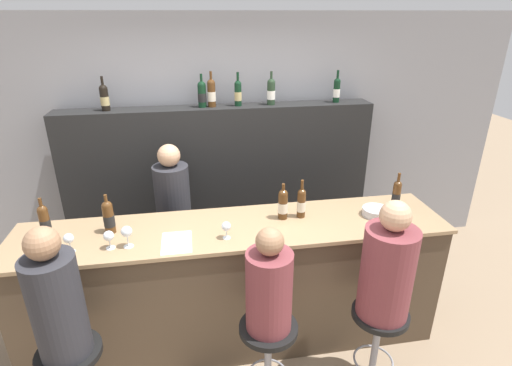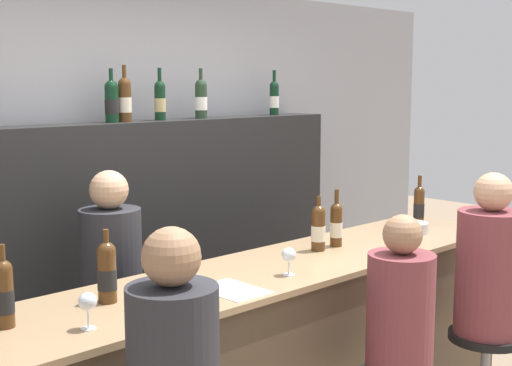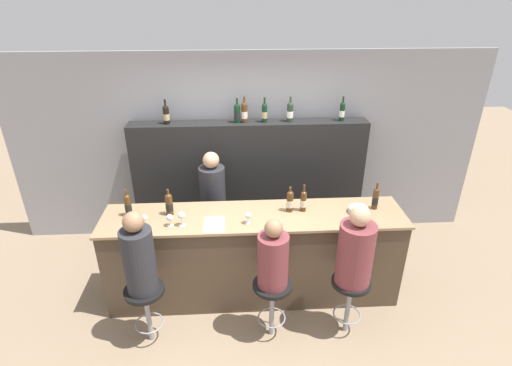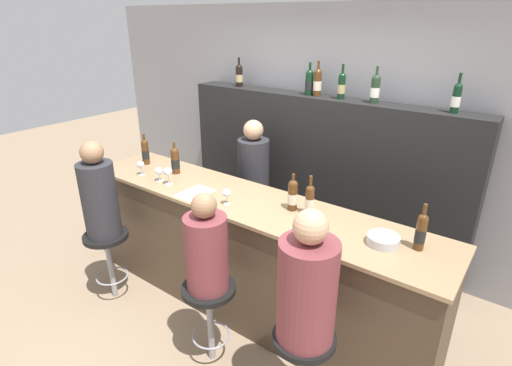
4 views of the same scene
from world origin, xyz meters
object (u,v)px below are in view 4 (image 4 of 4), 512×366
object	(u,v)px
guest_seated_middle	(206,249)
wine_bottle_backbar_3	(342,85)
wine_bottle_backbar_2	(318,82)
wine_bottle_backbar_5	(456,98)
wine_bottle_backbar_4	(375,89)
wine_bottle_backbar_0	(239,75)
bar_stool_right	(303,353)
metal_bowl	(383,240)
guest_seated_right	(307,286)
bartender	(254,197)
wine_glass_1	(159,171)
bar_stool_middle	(209,302)
wine_glass_0	(141,165)
wine_glass_3	(227,193)
bar_stool_left	(108,248)
wine_bottle_backbar_1	(309,82)
wine_bottle_counter_0	(145,151)
wine_glass_2	(168,172)
wine_bottle_counter_3	(310,200)
wine_bottle_counter_4	(421,231)
wine_bottle_counter_2	(293,195)
guest_seated_left	(99,195)
wine_bottle_counter_1	(175,160)

from	to	relation	value
guest_seated_middle	wine_bottle_backbar_3	bearing A→B (deg)	88.33
wine_bottle_backbar_2	wine_bottle_backbar_5	size ratio (longest dim) A/B	1.06
wine_bottle_backbar_2	wine_bottle_backbar_4	xyz separation A→B (m)	(0.58, 0.00, -0.01)
wine_bottle_backbar_0	bar_stool_right	bearing A→B (deg)	-42.95
wine_bottle_backbar_4	bar_stool_right	xyz separation A→B (m)	(0.41, -1.84, -1.34)
metal_bowl	guest_seated_middle	bearing A→B (deg)	-147.70
guest_seated_right	bartender	size ratio (longest dim) A/B	0.56
metal_bowl	wine_bottle_backbar_5	bearing A→B (deg)	87.37
wine_glass_1	bartender	world-z (taller)	bartender
wine_bottle_backbar_3	bar_stool_middle	distance (m)	2.28
wine_bottle_backbar_0	wine_glass_0	world-z (taller)	wine_bottle_backbar_0
wine_bottle_backbar_0	metal_bowl	xyz separation A→B (m)	(2.18, -1.21, -0.75)
guest_seated_right	bartender	bearing A→B (deg)	136.17
wine_glass_3	bar_stool_left	world-z (taller)	wine_glass_3
wine_bottle_backbar_1	metal_bowl	xyz separation A→B (m)	(1.29, -1.21, -0.76)
wine_bottle_counter_0	wine_glass_2	size ratio (longest dim) A/B	1.96
wine_bottle_counter_3	wine_bottle_backbar_2	xyz separation A→B (m)	(-0.60, 1.13, 0.67)
wine_bottle_backbar_2	guest_seated_right	size ratio (longest dim) A/B	0.39
wine_bottle_backbar_1	wine_bottle_backbar_4	size ratio (longest dim) A/B	0.97
wine_bottle_counter_3	wine_bottle_backbar_1	distance (m)	1.48
bar_stool_left	bartender	bearing A→B (deg)	65.18
guest_seated_middle	wine_bottle_backbar_2	bearing A→B (deg)	96.25
metal_bowl	bartender	world-z (taller)	bartender
wine_bottle_counter_4	bartender	size ratio (longest dim) A/B	0.21
wine_bottle_backbar_1	wine_glass_2	bearing A→B (deg)	-114.12
wine_bottle_backbar_0	wine_bottle_counter_2	bearing A→B (deg)	-38.37
wine_bottle_counter_2	wine_bottle_backbar_1	bearing A→B (deg)	115.55
wine_glass_2	guest_seated_right	xyz separation A→B (m)	(1.70, -0.48, -0.16)
wine_bottle_backbar_3	wine_glass_2	world-z (taller)	wine_bottle_backbar_3
wine_bottle_counter_0	guest_seated_middle	xyz separation A→B (m)	(1.49, -0.71, -0.23)
wine_bottle_counter_3	wine_bottle_backbar_0	xyz separation A→B (m)	(-1.58, 1.13, 0.66)
wine_glass_3	guest_seated_right	size ratio (longest dim) A/B	0.15
wine_glass_0	wine_glass_1	bearing A→B (deg)	0.00
guest_seated_left	bar_stool_middle	bearing A→B (deg)	0.00
wine_bottle_counter_1	wine_bottle_backbar_0	size ratio (longest dim) A/B	0.98
wine_bottle_backbar_4	wine_bottle_counter_0	bearing A→B (deg)	-148.79
wine_bottle_counter_2	bar_stool_left	size ratio (longest dim) A/B	0.44
wine_bottle_counter_4	wine_bottle_backbar_2	world-z (taller)	wine_bottle_backbar_2
wine_bottle_counter_3	wine_bottle_backbar_4	distance (m)	1.31
wine_glass_3	bar_stool_middle	distance (m)	0.83
wine_bottle_backbar_1	guest_seated_middle	bearing A→B (deg)	-80.98
wine_bottle_backbar_2	wine_bottle_counter_1	bearing A→B (deg)	-126.98
wine_bottle_counter_3	wine_bottle_backbar_4	size ratio (longest dim) A/B	0.98
wine_glass_1	wine_bottle_backbar_1	bearing A→B (deg)	61.80
wine_bottle_backbar_4	wine_bottle_backbar_5	xyz separation A→B (m)	(0.67, 0.00, -0.00)
wine_bottle_counter_2	wine_glass_1	bearing A→B (deg)	-169.81
wine_bottle_backbar_0	wine_glass_3	bearing A→B (deg)	-54.72
wine_bottle_counter_0	wine_glass_0	xyz separation A→B (m)	(0.21, -0.23, -0.03)
wine_bottle_counter_2	bar_stool_left	xyz separation A→B (m)	(-1.50, -0.71, -0.68)
wine_bottle_backbar_3	guest_seated_middle	xyz separation A→B (m)	(-0.05, -1.84, -0.88)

